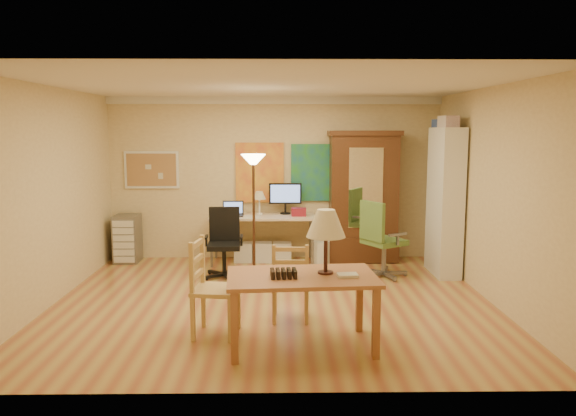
{
  "coord_description": "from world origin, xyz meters",
  "views": [
    {
      "loc": [
        0.09,
        -6.89,
        2.17
      ],
      "look_at": [
        0.19,
        0.3,
        1.16
      ],
      "focal_mm": 35.0,
      "sensor_mm": 36.0,
      "label": 1
    }
  ],
  "objects_px": {
    "armoire": "(363,205)",
    "bookshelf": "(445,202)",
    "computer_desk": "(265,234)",
    "office_chair_black": "(224,259)",
    "office_chair_green": "(382,257)",
    "dining_table": "(311,261)"
  },
  "relations": [
    {
      "from": "office_chair_green",
      "to": "bookshelf",
      "type": "xyz_separation_m",
      "value": [
        0.96,
        0.18,
        0.79
      ]
    },
    {
      "from": "office_chair_black",
      "to": "armoire",
      "type": "relative_size",
      "value": 0.48
    },
    {
      "from": "dining_table",
      "to": "office_chair_green",
      "type": "relative_size",
      "value": 1.35
    },
    {
      "from": "computer_desk",
      "to": "office_chair_green",
      "type": "height_order",
      "value": "computer_desk"
    },
    {
      "from": "office_chair_black",
      "to": "bookshelf",
      "type": "xyz_separation_m",
      "value": [
        3.28,
        0.15,
        0.82
      ]
    },
    {
      "from": "armoire",
      "to": "dining_table",
      "type": "bearing_deg",
      "value": -106.07
    },
    {
      "from": "computer_desk",
      "to": "bookshelf",
      "type": "height_order",
      "value": "bookshelf"
    },
    {
      "from": "office_chair_black",
      "to": "bookshelf",
      "type": "distance_m",
      "value": 3.39
    },
    {
      "from": "office_chair_green",
      "to": "armoire",
      "type": "height_order",
      "value": "armoire"
    },
    {
      "from": "office_chair_green",
      "to": "armoire",
      "type": "xyz_separation_m",
      "value": [
        -0.13,
        1.05,
        0.63
      ]
    },
    {
      "from": "dining_table",
      "to": "office_chair_green",
      "type": "xyz_separation_m",
      "value": [
        1.2,
        2.65,
        -0.57
      ]
    },
    {
      "from": "computer_desk",
      "to": "office_chair_black",
      "type": "xyz_separation_m",
      "value": [
        -0.57,
        -0.95,
        -0.2
      ]
    },
    {
      "from": "computer_desk",
      "to": "office_chair_green",
      "type": "relative_size",
      "value": 1.5
    },
    {
      "from": "computer_desk",
      "to": "armoire",
      "type": "xyz_separation_m",
      "value": [
        1.62,
        0.08,
        0.46
      ]
    },
    {
      "from": "armoire",
      "to": "bookshelf",
      "type": "height_order",
      "value": "bookshelf"
    },
    {
      "from": "office_chair_black",
      "to": "armoire",
      "type": "distance_m",
      "value": 2.51
    },
    {
      "from": "dining_table",
      "to": "bookshelf",
      "type": "relative_size",
      "value": 0.7
    },
    {
      "from": "office_chair_black",
      "to": "bookshelf",
      "type": "height_order",
      "value": "bookshelf"
    },
    {
      "from": "dining_table",
      "to": "armoire",
      "type": "relative_size",
      "value": 0.71
    },
    {
      "from": "bookshelf",
      "to": "dining_table",
      "type": "bearing_deg",
      "value": -127.3
    },
    {
      "from": "computer_desk",
      "to": "armoire",
      "type": "height_order",
      "value": "armoire"
    },
    {
      "from": "dining_table",
      "to": "office_chair_green",
      "type": "bearing_deg",
      "value": 65.65
    }
  ]
}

